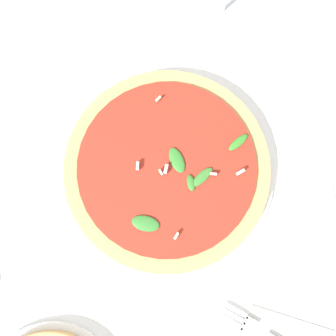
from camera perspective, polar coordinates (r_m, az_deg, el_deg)
ground_plane at (r=0.62m, az=-1.01°, el=-3.38°), size 6.00×6.00×0.00m
pizza_arugula_main at (r=0.61m, az=0.01°, el=-0.23°), size 0.34×0.34×0.05m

